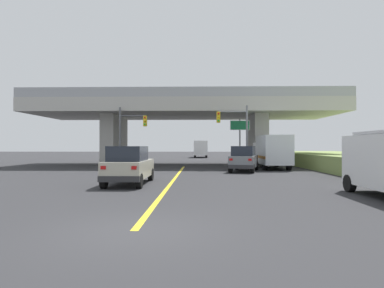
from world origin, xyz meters
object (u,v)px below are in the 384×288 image
(traffic_signal_nearside, at_px, (237,128))
(highway_sign, at_px, (240,131))
(suv_crossing, at_px, (244,159))
(box_truck, at_px, (272,151))
(suv_lead, at_px, (129,165))
(traffic_signal_farside, at_px, (129,130))
(semi_truck_distant, at_px, (201,149))

(traffic_signal_nearside, height_order, highway_sign, traffic_signal_nearside)
(suv_crossing, bearing_deg, box_truck, 62.19)
(traffic_signal_nearside, bearing_deg, suv_lead, -122.07)
(traffic_signal_farside, distance_m, semi_truck_distant, 29.25)
(suv_crossing, height_order, semi_truck_distant, semi_truck_distant)
(suv_crossing, distance_m, highway_sign, 5.79)
(suv_crossing, relative_size, box_truck, 0.76)
(suv_lead, relative_size, traffic_signal_farside, 0.86)
(semi_truck_distant, bearing_deg, traffic_signal_nearside, -84.03)
(suv_crossing, relative_size, semi_truck_distant, 0.73)
(suv_crossing, distance_m, semi_truck_distant, 31.77)
(suv_crossing, height_order, traffic_signal_nearside, traffic_signal_nearside)
(suv_lead, height_order, traffic_signal_nearside, traffic_signal_nearside)
(traffic_signal_farside, bearing_deg, semi_truck_distant, 77.06)
(highway_sign, bearing_deg, traffic_signal_nearside, -102.06)
(box_truck, xyz_separation_m, semi_truck_distant, (-6.30, 28.38, -0.01))
(traffic_signal_nearside, relative_size, traffic_signal_farside, 1.00)
(suv_crossing, bearing_deg, suv_lead, -114.86)
(box_truck, height_order, traffic_signal_nearside, traffic_signal_nearside)
(suv_lead, relative_size, suv_crossing, 0.96)
(suv_lead, distance_m, highway_sign, 16.19)
(traffic_signal_nearside, distance_m, highway_sign, 3.09)
(suv_crossing, height_order, traffic_signal_farside, traffic_signal_farside)
(suv_lead, distance_m, traffic_signal_farside, 12.52)
(suv_crossing, bearing_deg, traffic_signal_nearside, 112.70)
(traffic_signal_farside, height_order, highway_sign, traffic_signal_farside)
(suv_crossing, xyz_separation_m, semi_truck_distant, (-3.39, 31.58, 0.54))
(box_truck, bearing_deg, traffic_signal_farside, -179.73)
(highway_sign, bearing_deg, box_truck, -38.24)
(traffic_signal_nearside, relative_size, semi_truck_distant, 0.82)
(suv_lead, distance_m, semi_truck_distant, 40.63)
(suv_crossing, xyz_separation_m, traffic_signal_nearside, (-0.32, 2.22, 2.55))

